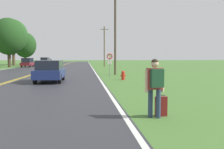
# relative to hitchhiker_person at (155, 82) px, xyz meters

# --- Properties ---
(hitchhiker_person) EXTENTS (0.61, 0.44, 1.80)m
(hitchhiker_person) POSITION_rel_hitchhiker_person_xyz_m (0.00, 0.00, 0.00)
(hitchhiker_person) COLOR navy
(hitchhiker_person) RESTS_ON ground
(suitcase) EXTENTS (0.38, 0.17, 0.67)m
(suitcase) POSITION_rel_hitchhiker_person_xyz_m (0.26, 0.18, -0.79)
(suitcase) COLOR maroon
(suitcase) RESTS_ON ground
(fire_hydrant) EXTENTS (0.45, 0.29, 0.78)m
(fire_hydrant) POSITION_rel_hitchhiker_person_xyz_m (1.01, 12.55, -0.71)
(fire_hydrant) COLOR red
(fire_hydrant) RESTS_ON ground
(traffic_sign) EXTENTS (0.60, 0.10, 2.30)m
(traffic_sign) POSITION_rel_hitchhiker_person_xyz_m (0.26, 16.17, 0.62)
(traffic_sign) COLOR gray
(traffic_sign) RESTS_ON ground
(utility_pole_midground) EXTENTS (1.80, 0.24, 9.43)m
(utility_pole_midground) POSITION_rel_hitchhiker_person_xyz_m (1.13, 18.82, 3.77)
(utility_pole_midground) COLOR brown
(utility_pole_midground) RESTS_ON ground
(utility_pole_far) EXTENTS (1.80, 0.24, 8.47)m
(utility_pole_far) POSITION_rel_hitchhiker_person_xyz_m (1.86, 43.39, 3.29)
(utility_pole_far) COLOR brown
(utility_pole_far) RESTS_ON ground
(tree_left_verge) EXTENTS (6.84, 6.84, 11.10)m
(tree_left_verge) POSITION_rel_hitchhiker_person_xyz_m (-19.40, 52.70, 6.04)
(tree_left_verge) COLOR brown
(tree_left_verge) RESTS_ON ground
(tree_right_cluster) EXTENTS (6.41, 6.41, 9.81)m
(tree_right_cluster) POSITION_rel_hitchhiker_person_xyz_m (-17.37, 42.72, 5.01)
(tree_right_cluster) COLOR #473828
(tree_right_cluster) RESTS_ON ground
(tree_far_back) EXTENTS (6.17, 6.17, 9.06)m
(tree_far_back) POSITION_rel_hitchhiker_person_xyz_m (-19.09, 62.54, 4.40)
(tree_far_back) COLOR #473828
(tree_far_back) RESTS_ON ground
(car_dark_blue_suv_mid_near) EXTENTS (1.92, 4.36, 1.65)m
(car_dark_blue_suv_mid_near) POSITION_rel_hitchhiker_person_xyz_m (-4.79, 11.55, -0.22)
(car_dark_blue_suv_mid_near) COLOR black
(car_dark_blue_suv_mid_near) RESTS_ON ground
(car_maroon_van_mid_far) EXTENTS (2.11, 4.13, 1.84)m
(car_maroon_van_mid_far) POSITION_rel_hitchhiker_person_xyz_m (-13.96, 43.29, -0.16)
(car_maroon_van_mid_far) COLOR black
(car_maroon_van_mid_far) RESTS_ON ground
(car_silver_van_receding) EXTENTS (1.84, 4.62, 1.97)m
(car_silver_van_receding) POSITION_rel_hitchhiker_person_xyz_m (-11.50, 49.99, -0.08)
(car_silver_van_receding) COLOR black
(car_silver_van_receding) RESTS_ON ground
(car_red_suv_distant) EXTENTS (1.98, 4.78, 1.58)m
(car_red_suv_distant) POSITION_rel_hitchhiker_person_xyz_m (-13.52, 67.72, -0.25)
(car_red_suv_distant) COLOR black
(car_red_suv_distant) RESTS_ON ground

